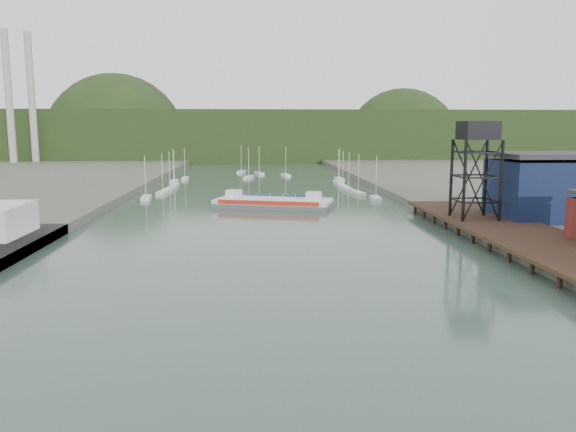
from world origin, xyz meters
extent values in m
plane|color=#294139|center=(0.00, 0.00, 0.00)|extent=(600.00, 600.00, 0.00)
cube|color=black|center=(37.00, 45.00, 1.90)|extent=(14.00, 70.00, 0.50)
cylinder|color=black|center=(31.00, 45.00, 0.80)|extent=(0.60, 0.60, 2.20)
cylinder|color=black|center=(43.00, 45.00, 0.80)|extent=(0.60, 0.60, 2.20)
cylinder|color=black|center=(32.00, 55.00, 8.65)|extent=(0.50, 0.50, 13.00)
cylinder|color=black|center=(38.00, 55.00, 8.65)|extent=(0.50, 0.50, 13.00)
cylinder|color=black|center=(32.00, 61.00, 8.65)|extent=(0.50, 0.50, 13.00)
cylinder|color=black|center=(38.00, 61.00, 8.65)|extent=(0.50, 0.50, 13.00)
cube|color=black|center=(35.00, 58.00, 16.65)|extent=(5.50, 5.50, 3.00)
cube|color=black|center=(50.00, 60.00, 6.60)|extent=(20.00, 14.00, 10.00)
cube|color=#2D2D33|center=(50.00, 60.00, 12.50)|extent=(20.50, 14.50, 0.80)
cube|color=silver|center=(-27.54, 103.89, 0.35)|extent=(2.67, 7.65, 0.90)
cube|color=silver|center=(-25.28, 115.30, 0.35)|extent=(2.81, 7.67, 0.90)
cube|color=silver|center=(-24.71, 124.17, 0.35)|extent=(2.35, 7.59, 0.90)
cube|color=silver|center=(-24.81, 134.09, 0.35)|extent=(2.01, 7.50, 0.90)
cube|color=silver|center=(-26.64, 146.33, 0.35)|extent=(2.00, 7.50, 0.90)
cube|color=silver|center=(-24.32, 156.17, 0.35)|extent=(2.16, 7.54, 0.90)
cube|color=silver|center=(27.56, 99.03, 0.35)|extent=(2.53, 7.62, 0.90)
cube|color=silver|center=(25.46, 110.51, 0.35)|extent=(2.76, 7.67, 0.90)
cube|color=silver|center=(24.46, 119.29, 0.35)|extent=(2.22, 7.56, 0.90)
cube|color=silver|center=(24.27, 128.28, 0.35)|extent=(2.18, 7.54, 0.90)
cube|color=silver|center=(24.67, 139.38, 0.35)|extent=(2.46, 7.61, 0.90)
cube|color=silver|center=(26.78, 150.99, 0.35)|extent=(2.48, 7.61, 0.90)
cube|color=silver|center=(-3.16, 160.00, 0.35)|extent=(3.78, 7.76, 0.90)
cube|color=silver|center=(10.04, 168.00, 0.35)|extent=(3.31, 7.74, 0.90)
cube|color=silver|center=(0.66, 176.00, 0.35)|extent=(3.76, 7.76, 0.90)
cube|color=silver|center=(-6.11, 184.00, 0.35)|extent=(3.40, 7.74, 0.90)
cylinder|color=#ACABA6|center=(-110.00, 230.00, 30.00)|extent=(3.20, 3.20, 60.00)
cylinder|color=#ACABA6|center=(-102.00, 235.00, 30.00)|extent=(3.20, 3.20, 60.00)
cube|color=#1F3015|center=(0.00, 300.00, 12.00)|extent=(500.00, 120.00, 28.00)
sphere|color=#1F3015|center=(-80.00, 300.00, 8.00)|extent=(80.00, 80.00, 80.00)
sphere|color=#1F3015|center=(90.00, 310.00, 6.00)|extent=(70.00, 70.00, 70.00)
cube|color=#555558|center=(2.63, 88.36, 0.50)|extent=(26.62, 16.48, 0.99)
cube|color=silver|center=(2.63, 88.36, 1.39)|extent=(26.62, 16.48, 0.79)
cube|color=red|center=(1.22, 83.54, 1.59)|extent=(21.02, 6.26, 0.89)
cube|color=navy|center=(4.03, 93.17, 1.59)|extent=(21.02, 6.26, 0.89)
cube|color=silver|center=(-5.96, 90.86, 2.58)|extent=(3.69, 3.69, 1.99)
cube|color=silver|center=(11.21, 85.86, 2.58)|extent=(3.69, 3.69, 1.99)
camera|label=1|loc=(-1.77, -32.34, 17.02)|focal=35.00mm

